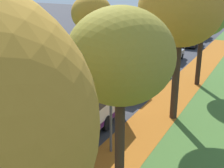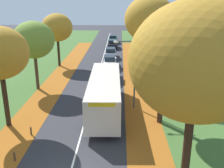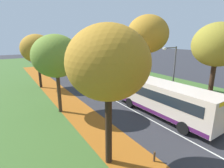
# 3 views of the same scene
# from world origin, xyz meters

# --- Properties ---
(grass_verge_left) EXTENTS (12.00, 90.00, 0.01)m
(grass_verge_left) POSITION_xyz_m (-9.20, 20.00, 0.00)
(grass_verge_left) COLOR #3D6028
(grass_verge_left) RESTS_ON ground
(leaf_litter_left) EXTENTS (2.80, 60.00, 0.00)m
(leaf_litter_left) POSITION_xyz_m (-4.60, 14.00, 0.01)
(leaf_litter_left) COLOR #9E5619
(leaf_litter_left) RESTS_ON grass_verge_left
(leaf_litter_right) EXTENTS (2.80, 60.00, 0.00)m
(leaf_litter_right) POSITION_xyz_m (4.60, 14.00, 0.01)
(leaf_litter_right) COLOR #9E5619
(leaf_litter_right) RESTS_ON grass_verge_right
(road_centre_line) EXTENTS (0.12, 80.00, 0.01)m
(road_centre_line) POSITION_xyz_m (0.00, 20.00, 0.00)
(road_centre_line) COLOR silver
(road_centre_line) RESTS_ON ground
(tree_left_mid) EXTENTS (4.18, 4.18, 7.12)m
(tree_left_mid) POSITION_xyz_m (-5.99, 14.67, 5.22)
(tree_left_mid) COLOR #422D1E
(tree_left_mid) RESTS_ON ground
(tree_left_far) EXTENTS (4.18, 4.18, 7.26)m
(tree_left_far) POSITION_xyz_m (-5.85, 24.38, 5.35)
(tree_left_far) COLOR black
(tree_left_far) RESTS_ON ground
(tree_right_near) EXTENTS (4.21, 4.21, 8.10)m
(tree_right_near) POSITION_xyz_m (5.88, 7.22, 6.16)
(tree_right_near) COLOR #382619
(tree_right_near) RESTS_ON ground
(tree_right_mid) EXTENTS (5.15, 5.15, 9.52)m
(tree_right_mid) POSITION_xyz_m (5.71, 15.69, 7.16)
(tree_right_mid) COLOR #382619
(tree_right_mid) RESTS_ON ground
(tree_right_far) EXTENTS (4.03, 4.03, 7.86)m
(tree_right_far) POSITION_xyz_m (5.54, 23.15, 6.00)
(tree_right_far) COLOR black
(tree_right_far) RESTS_ON ground
(streetlamp_right) EXTENTS (1.89, 0.28, 6.00)m
(streetlamp_right) POSITION_xyz_m (3.67, 9.97, 3.74)
(streetlamp_right) COLOR #47474C
(streetlamp_right) RESTS_ON ground
(bus) EXTENTS (2.83, 10.45, 2.98)m
(bus) POSITION_xyz_m (1.47, 9.13, 1.70)
(bus) COLOR beige
(bus) RESTS_ON ground
(car_silver_lead) EXTENTS (1.90, 4.26, 1.62)m
(car_silver_lead) POSITION_xyz_m (1.55, 18.07, 0.81)
(car_silver_lead) COLOR #B7BABF
(car_silver_lead) RESTS_ON ground
(car_white_following) EXTENTS (1.82, 4.22, 1.62)m
(car_white_following) POSITION_xyz_m (1.36, 23.82, 0.81)
(car_white_following) COLOR silver
(car_white_following) RESTS_ON ground
(car_grey_third_in_line) EXTENTS (1.86, 4.24, 1.62)m
(car_grey_third_in_line) POSITION_xyz_m (1.24, 29.62, 0.81)
(car_grey_third_in_line) COLOR slate
(car_grey_third_in_line) RESTS_ON ground
(car_black_fourth_in_line) EXTENTS (1.78, 4.20, 1.62)m
(car_black_fourth_in_line) POSITION_xyz_m (1.35, 37.90, 0.81)
(car_black_fourth_in_line) COLOR black
(car_black_fourth_in_line) RESTS_ON ground
(car_green_trailing) EXTENTS (1.87, 4.25, 1.62)m
(car_green_trailing) POSITION_xyz_m (1.24, 43.87, 0.81)
(car_green_trailing) COLOR #1E6038
(car_green_trailing) RESTS_ON ground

